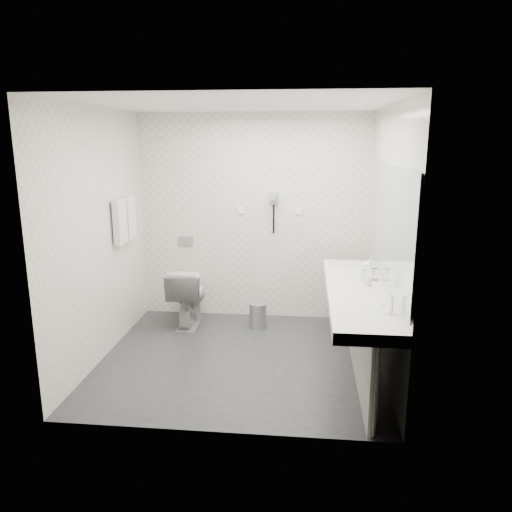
# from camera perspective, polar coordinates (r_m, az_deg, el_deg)

# --- Properties ---
(floor) EXTENTS (2.80, 2.80, 0.00)m
(floor) POSITION_cam_1_polar(r_m,az_deg,el_deg) (5.14, -1.88, -11.82)
(floor) COLOR #2A2B2F
(floor) RESTS_ON ground
(ceiling) EXTENTS (2.80, 2.80, 0.00)m
(ceiling) POSITION_cam_1_polar(r_m,az_deg,el_deg) (4.66, -2.12, 17.23)
(ceiling) COLOR white
(ceiling) RESTS_ON wall_back
(wall_back) EXTENTS (2.80, 0.00, 2.80)m
(wall_back) POSITION_cam_1_polar(r_m,az_deg,el_deg) (6.01, -0.29, 4.42)
(wall_back) COLOR silver
(wall_back) RESTS_ON floor
(wall_front) EXTENTS (2.80, 0.00, 2.80)m
(wall_front) POSITION_cam_1_polar(r_m,az_deg,el_deg) (3.49, -4.91, -2.24)
(wall_front) COLOR silver
(wall_front) RESTS_ON floor
(wall_left) EXTENTS (0.00, 2.60, 2.60)m
(wall_left) POSITION_cam_1_polar(r_m,az_deg,el_deg) (5.12, -17.72, 2.20)
(wall_left) COLOR silver
(wall_left) RESTS_ON floor
(wall_right) EXTENTS (0.00, 2.60, 2.60)m
(wall_right) POSITION_cam_1_polar(r_m,az_deg,el_deg) (4.76, 14.96, 1.57)
(wall_right) COLOR silver
(wall_right) RESTS_ON floor
(vanity_counter) EXTENTS (0.55, 2.20, 0.10)m
(vanity_counter) POSITION_cam_1_polar(r_m,az_deg,el_deg) (4.64, 11.64, -4.29)
(vanity_counter) COLOR white
(vanity_counter) RESTS_ON floor
(vanity_panel) EXTENTS (0.03, 2.15, 0.75)m
(vanity_panel) POSITION_cam_1_polar(r_m,az_deg,el_deg) (4.79, 11.70, -9.15)
(vanity_panel) COLOR gray
(vanity_panel) RESTS_ON floor
(vanity_post_near) EXTENTS (0.06, 0.06, 0.75)m
(vanity_post_near) POSITION_cam_1_polar(r_m,az_deg,el_deg) (3.86, 13.68, -15.06)
(vanity_post_near) COLOR silver
(vanity_post_near) RESTS_ON floor
(vanity_post_far) EXTENTS (0.06, 0.06, 0.75)m
(vanity_post_far) POSITION_cam_1_polar(r_m,az_deg,el_deg) (5.76, 11.01, -5.20)
(vanity_post_far) COLOR silver
(vanity_post_far) RESTS_ON floor
(mirror) EXTENTS (0.02, 2.20, 1.05)m
(mirror) POSITION_cam_1_polar(r_m,az_deg,el_deg) (4.52, 15.31, 3.53)
(mirror) COLOR #B2BCC6
(mirror) RESTS_ON wall_right
(basin_near) EXTENTS (0.40, 0.31, 0.05)m
(basin_near) POSITION_cam_1_polar(r_m,az_deg,el_deg) (4.02, 12.54, -6.62)
(basin_near) COLOR white
(basin_near) RESTS_ON vanity_counter
(basin_far) EXTENTS (0.40, 0.31, 0.05)m
(basin_far) POSITION_cam_1_polar(r_m,az_deg,el_deg) (5.25, 10.99, -1.78)
(basin_far) COLOR white
(basin_far) RESTS_ON vanity_counter
(faucet_near) EXTENTS (0.04, 0.04, 0.15)m
(faucet_near) POSITION_cam_1_polar(r_m,az_deg,el_deg) (4.02, 15.38, -5.44)
(faucet_near) COLOR silver
(faucet_near) RESTS_ON vanity_counter
(faucet_far) EXTENTS (0.04, 0.04, 0.15)m
(faucet_far) POSITION_cam_1_polar(r_m,az_deg,el_deg) (5.25, 13.15, -0.88)
(faucet_far) COLOR silver
(faucet_far) RESTS_ON vanity_counter
(soap_bottle_a) EXTENTS (0.06, 0.06, 0.10)m
(soap_bottle_a) POSITION_cam_1_polar(r_m,az_deg,el_deg) (4.72, 12.94, -2.80)
(soap_bottle_a) COLOR beige
(soap_bottle_a) RESTS_ON vanity_counter
(glass_left) EXTENTS (0.07, 0.07, 0.10)m
(glass_left) POSITION_cam_1_polar(r_m,az_deg,el_deg) (4.87, 12.47, -2.24)
(glass_left) COLOR silver
(glass_left) RESTS_ON vanity_counter
(glass_right) EXTENTS (0.07, 0.07, 0.11)m
(glass_right) POSITION_cam_1_polar(r_m,az_deg,el_deg) (4.93, 13.63, -2.06)
(glass_right) COLOR silver
(glass_right) RESTS_ON vanity_counter
(toilet) EXTENTS (0.42, 0.72, 0.72)m
(toilet) POSITION_cam_1_polar(r_m,az_deg,el_deg) (5.95, -7.91, -4.61)
(toilet) COLOR white
(toilet) RESTS_ON floor
(flush_plate) EXTENTS (0.18, 0.02, 0.12)m
(flush_plate) POSITION_cam_1_polar(r_m,az_deg,el_deg) (6.20, -8.14, 1.75)
(flush_plate) COLOR #B2B5BA
(flush_plate) RESTS_ON wall_back
(pedal_bin) EXTENTS (0.27, 0.27, 0.29)m
(pedal_bin) POSITION_cam_1_polar(r_m,az_deg,el_deg) (5.87, 0.24, -6.99)
(pedal_bin) COLOR #B2B5BA
(pedal_bin) RESTS_ON floor
(bin_lid) EXTENTS (0.21, 0.21, 0.02)m
(bin_lid) POSITION_cam_1_polar(r_m,az_deg,el_deg) (5.82, 0.24, -5.60)
(bin_lid) COLOR #B2B5BA
(bin_lid) RESTS_ON pedal_bin
(towel_rail) EXTENTS (0.02, 0.62, 0.02)m
(towel_rail) POSITION_cam_1_polar(r_m,az_deg,el_deg) (5.56, -15.22, 6.35)
(towel_rail) COLOR silver
(towel_rail) RESTS_ON wall_left
(towel_near) EXTENTS (0.07, 0.24, 0.48)m
(towel_near) POSITION_cam_1_polar(r_m,az_deg,el_deg) (5.46, -15.50, 3.87)
(towel_near) COLOR white
(towel_near) RESTS_ON towel_rail
(towel_far) EXTENTS (0.07, 0.24, 0.48)m
(towel_far) POSITION_cam_1_polar(r_m,az_deg,el_deg) (5.72, -14.49, 4.34)
(towel_far) COLOR white
(towel_far) RESTS_ON towel_rail
(dryer_cradle) EXTENTS (0.10, 0.04, 0.14)m
(dryer_cradle) POSITION_cam_1_polar(r_m,az_deg,el_deg) (5.92, 2.09, 6.73)
(dryer_cradle) COLOR #939498
(dryer_cradle) RESTS_ON wall_back
(dryer_barrel) EXTENTS (0.08, 0.14, 0.08)m
(dryer_barrel) POSITION_cam_1_polar(r_m,az_deg,el_deg) (5.85, 2.05, 6.94)
(dryer_barrel) COLOR #939498
(dryer_barrel) RESTS_ON dryer_cradle
(dryer_cord) EXTENTS (0.02, 0.02, 0.35)m
(dryer_cord) POSITION_cam_1_polar(r_m,az_deg,el_deg) (5.94, 2.06, 4.32)
(dryer_cord) COLOR black
(dryer_cord) RESTS_ON dryer_cradle
(switch_plate_a) EXTENTS (0.09, 0.02, 0.09)m
(switch_plate_a) POSITION_cam_1_polar(r_m,az_deg,el_deg) (6.00, -1.74, 5.37)
(switch_plate_a) COLOR white
(switch_plate_a) RESTS_ON wall_back
(switch_plate_b) EXTENTS (0.09, 0.02, 0.09)m
(switch_plate_b) POSITION_cam_1_polar(r_m,az_deg,el_deg) (5.95, 4.99, 5.26)
(switch_plate_b) COLOR white
(switch_plate_b) RESTS_ON wall_back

